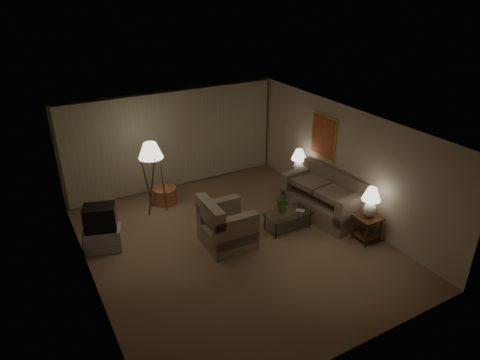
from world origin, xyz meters
name	(u,v)px	position (x,y,z in m)	size (l,w,h in m)	color
ground	(235,244)	(0.00, 0.00, 0.00)	(7.00, 7.00, 0.00)	olive
room_shell	(204,149)	(0.02, 1.51, 1.75)	(6.04, 7.02, 2.72)	#C2AF95
sofa	(323,199)	(2.50, 0.07, 0.45)	(2.27, 1.53, 0.89)	gray
armchair	(227,227)	(-0.13, 0.08, 0.45)	(1.11, 1.06, 0.89)	gray
side_table_near	(367,224)	(2.65, -1.28, 0.41)	(0.52, 0.52, 0.60)	#3C1D10
side_table_far	(297,180)	(2.65, 1.32, 0.40)	(0.52, 0.43, 0.60)	#3C1D10
table_lamp_near	(371,200)	(2.65, -1.28, 1.02)	(0.41, 0.41, 0.71)	white
table_lamp_far	(299,159)	(2.65, 1.32, 1.01)	(0.40, 0.40, 0.69)	white
coffee_table	(288,218)	(1.40, -0.03, 0.28)	(1.10, 0.60, 0.41)	silver
tv_cabinet	(103,239)	(-2.55, 1.24, 0.25)	(0.88, 0.69, 0.50)	#9E9EA1
crt_tv	(100,218)	(-2.55, 1.24, 0.77)	(0.75, 0.63, 0.55)	black
floor_lamp	(153,176)	(-1.02, 2.29, 0.95)	(0.59, 0.59, 1.82)	#3C1D10
ottoman	(165,195)	(-0.65, 2.60, 0.21)	(0.62, 0.62, 0.41)	#A05736
vase	(283,212)	(1.25, -0.03, 0.48)	(0.13, 0.13, 0.14)	white
flowers	(283,200)	(1.25, -0.03, 0.80)	(0.45, 0.39, 0.50)	#567E38
book	(299,212)	(1.65, -0.13, 0.42)	(0.15, 0.20, 0.02)	olive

